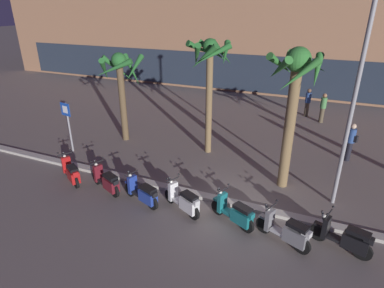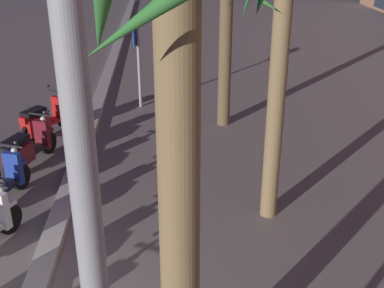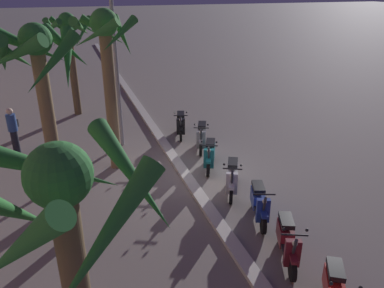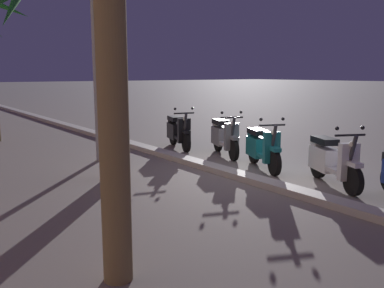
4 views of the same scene
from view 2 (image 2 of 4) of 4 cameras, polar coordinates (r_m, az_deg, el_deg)
scooter_red_mid_rear at (r=12.67m, az=-16.89°, el=2.68°), size 1.57×1.01×1.17m
scooter_maroon_far_back at (r=11.15m, az=-18.69°, el=-0.54°), size 1.70×0.88×1.17m
crossing_sign at (r=14.03m, az=-6.31°, el=10.17°), size 0.60×0.16×2.40m
palm_tree_mid_walkway at (r=4.00m, az=-1.62°, el=8.83°), size 2.04×2.07×5.22m
street_lamp at (r=2.06m, az=-14.32°, el=14.03°), size 0.36×0.36×7.56m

